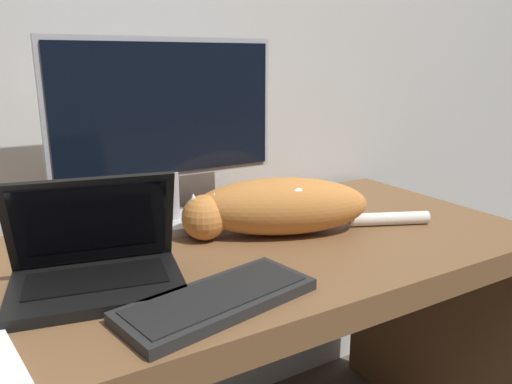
{
  "coord_description": "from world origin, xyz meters",
  "views": [
    {
      "loc": [
        -0.44,
        -0.58,
        1.11
      ],
      "look_at": [
        0.08,
        0.3,
        0.83
      ],
      "focal_mm": 35.0,
      "sensor_mm": 36.0,
      "label": 1
    }
  ],
  "objects_px": {
    "monitor": "(168,125)",
    "cat": "(277,206)",
    "laptop": "(96,266)",
    "external_keyboard": "(218,300)"
  },
  "relations": [
    {
      "from": "cat",
      "to": "monitor",
      "type": "bearing_deg",
      "value": 159.78
    },
    {
      "from": "cat",
      "to": "external_keyboard",
      "type": "bearing_deg",
      "value": -114.3
    },
    {
      "from": "laptop",
      "to": "external_keyboard",
      "type": "height_order",
      "value": "laptop"
    },
    {
      "from": "monitor",
      "to": "cat",
      "type": "xyz_separation_m",
      "value": [
        0.19,
        -0.18,
        -0.18
      ]
    },
    {
      "from": "monitor",
      "to": "external_keyboard",
      "type": "relative_size",
      "value": 1.54
    },
    {
      "from": "laptop",
      "to": "cat",
      "type": "relative_size",
      "value": 0.56
    },
    {
      "from": "laptop",
      "to": "cat",
      "type": "height_order",
      "value": "laptop"
    },
    {
      "from": "external_keyboard",
      "to": "cat",
      "type": "distance_m",
      "value": 0.38
    },
    {
      "from": "laptop",
      "to": "monitor",
      "type": "bearing_deg",
      "value": 58.46
    },
    {
      "from": "monitor",
      "to": "cat",
      "type": "height_order",
      "value": "monitor"
    }
  ]
}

